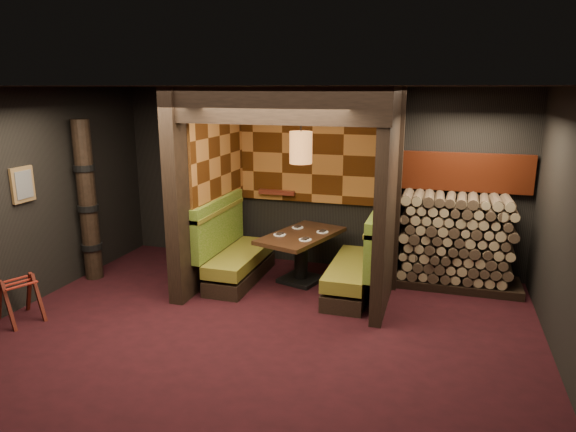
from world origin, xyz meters
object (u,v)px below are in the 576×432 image
(booth_bench_right, at_px, (359,267))
(luggage_rack, at_px, (19,297))
(firewood_stack, at_px, (461,242))
(booth_bench_left, at_px, (234,254))
(dining_table, at_px, (301,249))
(pendant_lamp, at_px, (301,147))
(totem_column, at_px, (88,202))

(booth_bench_right, distance_m, luggage_rack, 4.42)
(firewood_stack, bearing_deg, booth_bench_right, -152.65)
(luggage_rack, bearing_deg, booth_bench_left, 46.04)
(booth_bench_right, xyz_separation_m, dining_table, (-0.90, 0.23, 0.11))
(pendant_lamp, height_order, firewood_stack, pendant_lamp)
(booth_bench_right, bearing_deg, firewood_stack, 27.35)
(dining_table, relative_size, luggage_rack, 2.31)
(booth_bench_left, distance_m, pendant_lamp, 1.91)
(booth_bench_right, bearing_deg, dining_table, 165.94)
(luggage_rack, distance_m, firewood_stack, 5.96)
(luggage_rack, height_order, firewood_stack, firewood_stack)
(pendant_lamp, bearing_deg, totem_column, -166.72)
(booth_bench_left, xyz_separation_m, luggage_rack, (-2.01, -2.08, -0.10))
(booth_bench_right, relative_size, totem_column, 0.67)
(luggage_rack, bearing_deg, booth_bench_right, 28.09)
(dining_table, distance_m, luggage_rack, 3.79)
(booth_bench_right, xyz_separation_m, totem_column, (-3.98, -0.55, 0.79))
(luggage_rack, relative_size, totem_column, 0.28)
(booth_bench_left, relative_size, luggage_rack, 2.36)
(luggage_rack, bearing_deg, pendant_lamp, 37.00)
(booth_bench_left, relative_size, totem_column, 0.67)
(pendant_lamp, distance_m, firewood_stack, 2.68)
(dining_table, height_order, pendant_lamp, pendant_lamp)
(pendant_lamp, relative_size, totem_column, 0.44)
(dining_table, distance_m, pendant_lamp, 1.51)
(booth_bench_left, xyz_separation_m, booth_bench_right, (1.89, 0.00, 0.00))
(pendant_lamp, bearing_deg, dining_table, 90.00)
(booth_bench_right, height_order, pendant_lamp, pendant_lamp)
(luggage_rack, height_order, totem_column, totem_column)
(pendant_lamp, height_order, totem_column, pendant_lamp)
(firewood_stack, bearing_deg, luggage_rack, -152.10)
(totem_column, bearing_deg, booth_bench_right, 7.86)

